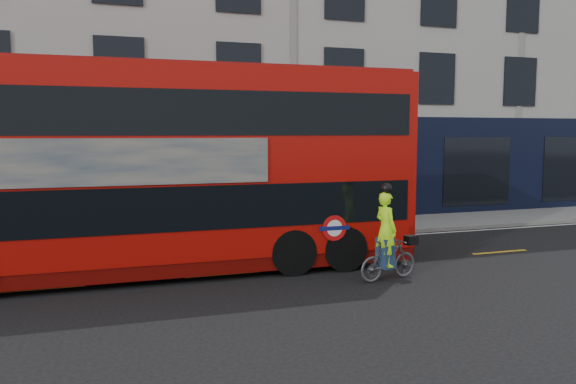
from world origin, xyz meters
name	(u,v)px	position (x,y,z in m)	size (l,w,h in m)	color
ground	(402,276)	(0.00, 0.00, 0.00)	(120.00, 120.00, 0.00)	black
pavement	(307,229)	(0.00, 6.50, 0.06)	(60.00, 3.00, 0.12)	gray
kerb	(323,237)	(0.00, 5.00, 0.07)	(60.00, 0.12, 0.13)	slate
building_terrace	(256,39)	(0.00, 12.94, 7.49)	(50.00, 10.07, 15.00)	#A9A69F
road_edge_line	(327,240)	(0.00, 4.70, 0.00)	(58.00, 0.10, 0.01)	silver
lane_dashes	(373,262)	(0.00, 1.50, 0.00)	(58.00, 0.12, 0.01)	gold
bus	(164,168)	(-5.24, 2.20, 2.53)	(12.26, 2.92, 4.93)	#A80B06
cyclist	(388,247)	(-0.52, -0.22, 0.77)	(1.63, 0.74, 2.25)	#4F5255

